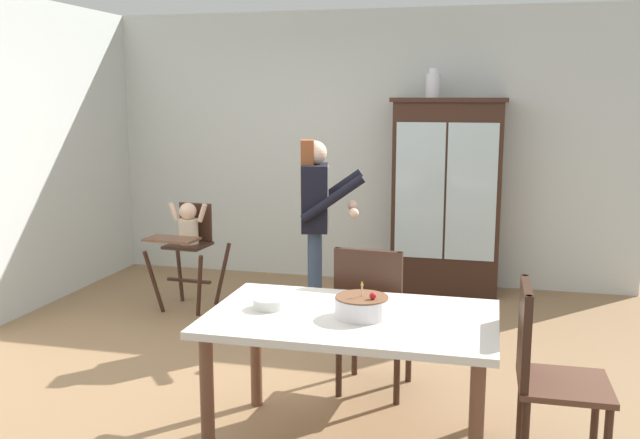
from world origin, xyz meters
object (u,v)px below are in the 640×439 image
high_chair_with_toddler (188,236)px  adult_person (316,211)px  dining_chair_far_side (371,310)px  dining_chair_right_end (543,365)px  dining_table (351,332)px  ceramic_vase (433,85)px  birthday_cake (362,307)px  serving_bowl (270,303)px  china_cabinet (447,196)px

high_chair_with_toddler → adult_person: size_ratio=0.62×
dining_chair_far_side → dining_chair_right_end: 1.19m
dining_table → dining_chair_far_side: dining_chair_far_side is taller
ceramic_vase → adult_person: ceramic_vase is taller
ceramic_vase → high_chair_with_toddler: 2.65m
dining_table → ceramic_vase: bearing=88.2°
high_chair_with_toddler → dining_chair_far_side: dining_chair_far_side is taller
ceramic_vase → dining_chair_far_side: 2.93m
high_chair_with_toddler → dining_table: 2.83m
birthday_cake → dining_chair_right_end: size_ratio=0.29×
adult_person → serving_bowl: size_ratio=8.50×
ceramic_vase → dining_table: bearing=-91.8°
ceramic_vase → dining_table: (-0.10, -3.25, -1.32)m
high_chair_with_toddler → ceramic_vase: bearing=34.1°
dining_table → dining_chair_far_side: bearing=90.8°
china_cabinet → adult_person: 1.70m
dining_table → adult_person: bearing=109.9°
birthday_cake → high_chair_with_toddler: bearing=132.5°
dining_table → birthday_cake: bearing=-14.7°
china_cabinet → dining_chair_far_side: china_cabinet is taller
dining_table → birthday_cake: 0.16m
birthday_cake → dining_chair_far_side: 0.74m
ceramic_vase → serving_bowl: bearing=-99.7°
ceramic_vase → serving_bowl: 3.50m
adult_person → dining_table: (0.66, -1.82, -0.32)m
dining_chair_right_end → dining_table: bearing=89.2°
birthday_cake → china_cabinet: bearing=86.4°
ceramic_vase → dining_chair_far_side: (-0.11, -2.57, -1.41)m
dining_table → dining_chair_far_side: 0.69m
ceramic_vase → dining_chair_right_end: (0.86, -3.25, -1.41)m
ceramic_vase → dining_chair_far_side: bearing=-92.5°
serving_bowl → dining_chair_right_end: size_ratio=0.19×
serving_bowl → dining_chair_far_side: bearing=56.8°
high_chair_with_toddler → serving_bowl: bearing=-51.2°
ceramic_vase → adult_person: size_ratio=0.18×
dining_table → high_chair_with_toddler: bearing=131.9°
ceramic_vase → dining_chair_right_end: size_ratio=0.28×
high_chair_with_toddler → china_cabinet: bearing=32.1°
china_cabinet → high_chair_with_toddler: china_cabinet is taller
ceramic_vase → dining_table: ceramic_vase is taller
dining_table → birthday_cake: (0.06, -0.02, 0.15)m
ceramic_vase → adult_person: bearing=-118.1°
high_chair_with_toddler → birthday_cake: (1.95, -2.12, 0.14)m
dining_table → dining_chair_right_end: size_ratio=1.56×
birthday_cake → dining_chair_far_side: bearing=95.6°
high_chair_with_toddler → dining_table: size_ratio=0.63×
dining_chair_right_end → birthday_cake: bearing=90.1°
birthday_cake → dining_chair_right_end: dining_chair_right_end is taller
high_chair_with_toddler → adult_person: (1.23, -0.29, 0.31)m
adult_person → dining_table: size_ratio=1.02×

